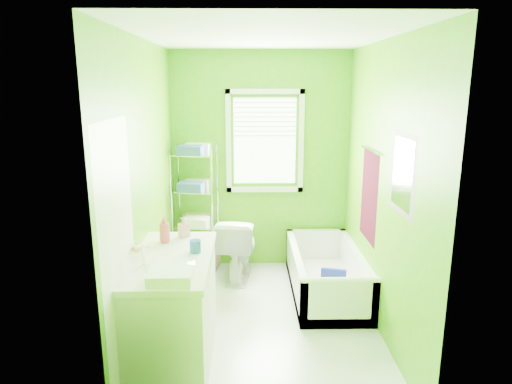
{
  "coord_description": "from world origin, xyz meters",
  "views": [
    {
      "loc": [
        -0.15,
        -3.96,
        2.23
      ],
      "look_at": [
        -0.08,
        0.25,
        1.22
      ],
      "focal_mm": 32.0,
      "sensor_mm": 36.0,
      "label": 1
    }
  ],
  "objects_px": {
    "bathtub": "(326,279)",
    "vanity": "(173,307)",
    "toilet": "(238,247)",
    "wire_shelf_unit": "(196,195)"
  },
  "relations": [
    {
      "from": "bathtub",
      "to": "vanity",
      "type": "xyz_separation_m",
      "value": [
        -1.44,
        -1.21,
        0.32
      ]
    },
    {
      "from": "bathtub",
      "to": "vanity",
      "type": "distance_m",
      "value": 1.91
    },
    {
      "from": "bathtub",
      "to": "vanity",
      "type": "relative_size",
      "value": 1.28
    },
    {
      "from": "toilet",
      "to": "vanity",
      "type": "xyz_separation_m",
      "value": [
        -0.48,
        -1.65,
        0.11
      ]
    },
    {
      "from": "bathtub",
      "to": "toilet",
      "type": "relative_size",
      "value": 2.07
    },
    {
      "from": "bathtub",
      "to": "toilet",
      "type": "bearing_deg",
      "value": 155.71
    },
    {
      "from": "bathtub",
      "to": "toilet",
      "type": "distance_m",
      "value": 1.07
    },
    {
      "from": "toilet",
      "to": "vanity",
      "type": "bearing_deg",
      "value": 81.03
    },
    {
      "from": "bathtub",
      "to": "toilet",
      "type": "height_order",
      "value": "toilet"
    },
    {
      "from": "vanity",
      "to": "wire_shelf_unit",
      "type": "height_order",
      "value": "wire_shelf_unit"
    }
  ]
}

